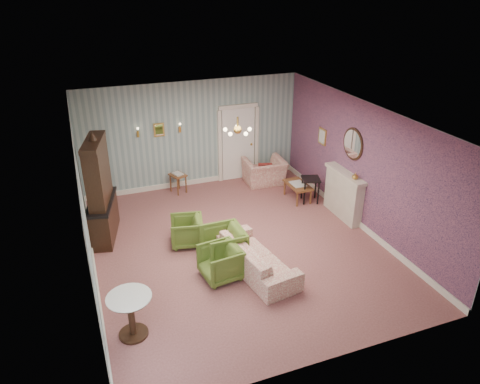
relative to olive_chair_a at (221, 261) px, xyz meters
name	(u,v)px	position (x,y,z in m)	size (l,w,h in m)	color
floor	(238,246)	(0.70, 0.92, -0.37)	(7.00, 7.00, 0.00)	#975B58
ceiling	(238,117)	(0.70, 0.92, 2.53)	(7.00, 7.00, 0.00)	white
wall_back	(193,135)	(0.70, 4.42, 1.08)	(6.00, 6.00, 0.00)	gray
wall_front	(326,286)	(0.70, -2.58, 1.08)	(6.00, 6.00, 0.00)	gray
wall_left	(84,210)	(-2.30, 0.92, 1.08)	(7.00, 7.00, 0.00)	gray
wall_right	(362,166)	(3.70, 0.92, 1.08)	(7.00, 7.00, 0.00)	gray
wall_right_floral	(362,166)	(3.68, 0.92, 1.08)	(7.00, 7.00, 0.00)	#C06076
door	(238,143)	(2.00, 4.38, 0.71)	(1.12, 0.12, 2.16)	white
olive_chair_a	(221,261)	(0.00, 0.00, 0.00)	(0.72, 0.68, 0.74)	#536E26
olive_chair_b	(223,244)	(0.23, 0.51, 0.04)	(0.80, 0.75, 0.83)	#536E26
olive_chair_c	(187,230)	(-0.30, 1.42, -0.02)	(0.68, 0.64, 0.70)	#536E26
sofa_chintz	(256,253)	(0.74, -0.02, 0.04)	(2.10, 0.61, 0.82)	#AA4544
wingback_chair	(264,168)	(2.55, 3.76, 0.10)	(1.09, 0.71, 0.95)	#AA4544
dresser	(99,187)	(-1.95, 2.39, 0.84)	(0.50, 1.46, 2.43)	black
fireplace	(343,195)	(3.56, 1.32, 0.21)	(0.30, 1.40, 1.16)	beige
mantel_vase	(355,176)	(3.54, 0.92, 0.86)	(0.15, 0.15, 0.15)	gold
oval_mirror	(353,144)	(3.66, 1.32, 1.48)	(0.04, 0.76, 0.84)	white
framed_print	(322,137)	(3.67, 2.67, 1.23)	(0.04, 0.34, 0.42)	gold
coffee_table	(297,191)	(2.96, 2.52, -0.15)	(0.48, 0.86, 0.44)	brown
side_table_black	(310,190)	(3.20, 2.29, -0.04)	(0.44, 0.44, 0.66)	black
pedestal_table	(131,316)	(-1.84, -0.99, 0.02)	(0.72, 0.72, 0.79)	black
nesting_table	(178,182)	(0.14, 4.04, -0.09)	(0.34, 0.44, 0.57)	brown
gilt_mirror_back	(159,130)	(-0.20, 4.38, 1.33)	(0.28, 0.06, 0.36)	gold
sconce_left	(138,133)	(-0.75, 4.36, 1.33)	(0.16, 0.12, 0.30)	gold
sconce_right	(180,128)	(0.35, 4.36, 1.33)	(0.16, 0.12, 0.30)	gold
chandelier	(238,131)	(0.70, 0.92, 2.26)	(0.56, 0.56, 0.36)	gold
burgundy_cushion	(265,170)	(2.50, 3.61, 0.11)	(0.38, 0.10, 0.38)	maroon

